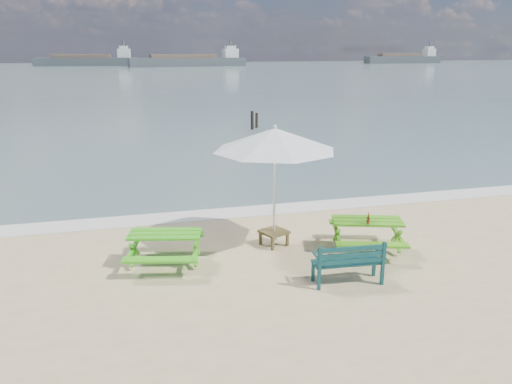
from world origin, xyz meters
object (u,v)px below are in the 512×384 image
object	(u,v)px
park_bench	(347,270)
side_table	(274,238)
picnic_table_left	(166,249)
picnic_table_right	(366,236)
beer_bottle	(368,220)
patio_umbrella	(275,139)
swimmer	(267,148)

from	to	relation	value
park_bench	side_table	size ratio (longest dim) A/B	1.92
picnic_table_left	picnic_table_right	size ratio (longest dim) A/B	0.94
picnic_table_right	park_bench	size ratio (longest dim) A/B	1.49
beer_bottle	side_table	bearing A→B (deg)	149.04
picnic_table_left	park_bench	world-z (taller)	park_bench
patio_umbrella	picnic_table_right	bearing A→B (deg)	-23.09
park_bench	beer_bottle	world-z (taller)	beer_bottle
picnic_table_right	swimmer	distance (m)	13.89
patio_umbrella	beer_bottle	distance (m)	2.54
picnic_table_left	patio_umbrella	distance (m)	3.16
patio_umbrella	picnic_table_left	bearing A→B (deg)	-169.72
picnic_table_right	patio_umbrella	bearing A→B (deg)	156.91
side_table	beer_bottle	bearing A→B (deg)	-30.96
picnic_table_left	patio_umbrella	xyz separation A→B (m)	(2.38, 0.43, 2.03)
picnic_table_right	beer_bottle	size ratio (longest dim) A/B	8.24
picnic_table_right	patio_umbrella	xyz separation A→B (m)	(-1.82, 0.78, 2.02)
side_table	patio_umbrella	size ratio (longest dim) A/B	0.20
patio_umbrella	beer_bottle	xyz separation A→B (m)	(1.71, -1.02, -1.58)
picnic_table_right	park_bench	world-z (taller)	park_bench
patio_umbrella	park_bench	bearing A→B (deg)	-69.47
park_bench	swimmer	xyz separation A→B (m)	(2.75, 15.08, -0.66)
beer_bottle	swimmer	size ratio (longest dim) A/B	0.14
picnic_table_left	beer_bottle	bearing A→B (deg)	-8.26
picnic_table_right	side_table	size ratio (longest dim) A/B	2.86
picnic_table_left	picnic_table_right	bearing A→B (deg)	-4.71
picnic_table_left	side_table	size ratio (longest dim) A/B	2.69
side_table	park_bench	bearing A→B (deg)	-69.47
swimmer	picnic_table_right	bearing A→B (deg)	-97.08
picnic_table_right	patio_umbrella	distance (m)	2.83
picnic_table_right	park_bench	bearing A→B (deg)	-128.35
park_bench	side_table	bearing A→B (deg)	110.53
picnic_table_right	park_bench	distance (m)	1.68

